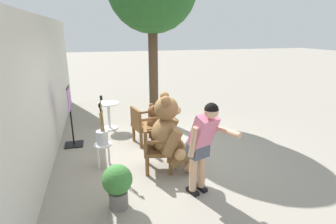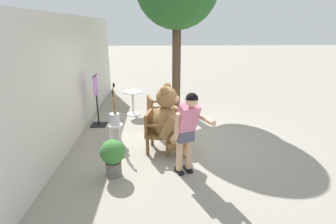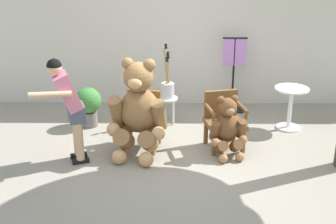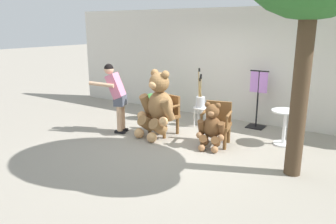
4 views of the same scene
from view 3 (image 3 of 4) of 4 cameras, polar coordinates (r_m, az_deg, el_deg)
ground_plane at (r=6.92m, az=1.83°, el=-5.69°), size 60.00×60.00×0.00m
back_wall at (r=8.73m, az=1.64°, el=9.94°), size 10.00×0.16×2.80m
wooden_chair_left at (r=7.13m, az=-3.22°, el=-0.77°), size 0.65×0.62×0.86m
wooden_chair_right at (r=7.16m, az=6.81°, el=-0.81°), size 0.66×0.63×0.86m
teddy_bear_large at (r=6.80m, az=-3.63°, el=0.35°), size 0.90×0.90×1.46m
teddy_bear_small at (r=6.90m, az=7.25°, el=-1.81°), size 0.57×0.57×0.92m
person_visitor at (r=6.62m, az=-12.02°, el=1.19°), size 0.70×0.65×1.55m
white_stool at (r=8.02m, az=-0.04°, el=1.06°), size 0.34×0.34×0.46m
brush_bucket at (r=7.91m, az=-0.05°, el=3.02°), size 0.22×0.22×0.95m
round_side_table at (r=8.01m, az=14.71°, el=1.01°), size 0.56×0.56×0.72m
potted_plant at (r=7.98m, az=-9.68°, el=0.96°), size 0.44×0.44×0.68m
clothing_display_stand at (r=8.57m, az=7.97°, el=4.80°), size 0.44×0.40×1.36m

